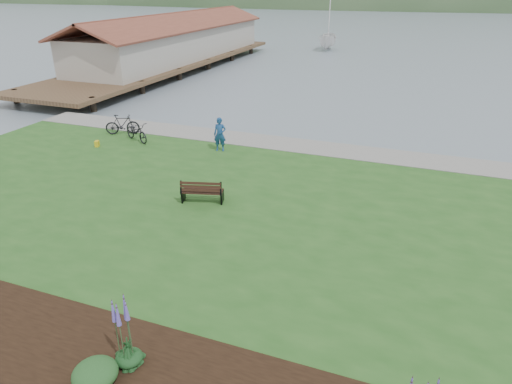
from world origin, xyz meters
The scene contains 13 objects.
ground centered at (0.00, 0.00, 0.00)m, with size 600.00×600.00×0.00m, color slate.
lawn centered at (0.00, -2.00, 0.20)m, with size 34.00×20.00×0.40m, color #25551E.
shoreline_path centered at (0.00, 6.90, 0.42)m, with size 34.00×2.20×0.03m, color gray.
far_hillside centered at (20.00, 170.00, 0.00)m, with size 580.00×80.00×38.00m, color #33542F, non-canonical shape.
pier_pavilion centered at (-20.00, 27.52, 2.64)m, with size 8.00×36.00×5.40m.
park_bench centered at (-2.52, -0.95, 0.89)m, with size 1.70×1.05×0.98m.
person centered at (-4.40, 4.78, 1.40)m, with size 0.72×0.50×1.99m, color navy.
bicycle_a centered at (-9.22, 4.57, 0.92)m, with size 1.98×0.69×1.03m, color black.
bicycle_b centered at (-10.67, 5.34, 0.96)m, with size 1.86×0.54×1.12m, color black.
sailboat centered at (-8.28, 46.66, 0.00)m, with size 9.28×9.45×24.46m, color silver.
pannier centered at (-10.65, 3.06, 0.55)m, with size 0.18×0.29×0.31m, color gold.
echium_4 centered at (-0.30, -8.92, 1.32)m, with size 0.62×0.62×2.16m.
shrub_0 centered at (-0.64, -9.63, 0.68)m, with size 0.97×0.97×0.48m, color #1E4C21.
Camera 1 is at (5.06, -15.08, 8.20)m, focal length 32.00 mm.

